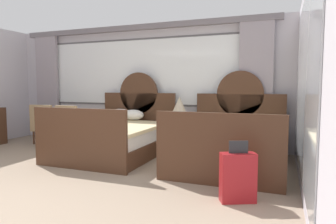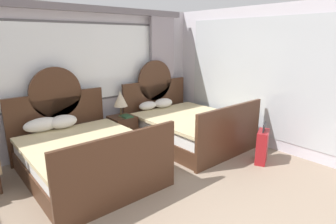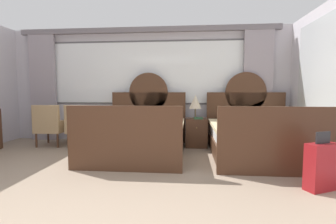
% 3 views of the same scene
% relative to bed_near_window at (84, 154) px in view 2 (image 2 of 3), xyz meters
% --- Properties ---
extents(wall_back_window, '(6.61, 0.22, 2.70)m').
position_rel_bed_near_window_xyz_m(wall_back_window, '(-0.07, 1.20, 1.09)').
color(wall_back_window, silver).
rests_on(wall_back_window, ground_plane).
extents(wall_right_mirror, '(0.08, 4.90, 2.70)m').
position_rel_bed_near_window_xyz_m(wall_right_mirror, '(3.27, -1.23, 1.00)').
color(wall_right_mirror, silver).
rests_on(wall_right_mirror, ground_plane).
extents(bed_near_window, '(1.72, 2.18, 1.63)m').
position_rel_bed_near_window_xyz_m(bed_near_window, '(0.00, 0.00, 0.00)').
color(bed_near_window, '#472B1C').
rests_on(bed_near_window, ground_plane).
extents(bed_near_mirror, '(1.72, 2.18, 1.63)m').
position_rel_bed_near_window_xyz_m(bed_near_mirror, '(2.21, -0.01, -0.00)').
color(bed_near_mirror, '#472B1C').
rests_on(bed_near_mirror, ground_plane).
extents(nightstand_between_beds, '(0.46, 0.48, 0.61)m').
position_rel_bed_near_window_xyz_m(nightstand_between_beds, '(1.11, 0.66, -0.04)').
color(nightstand_between_beds, '#472B1C').
rests_on(nightstand_between_beds, ground_plane).
extents(table_lamp_on_nightstand, '(0.27, 0.27, 0.51)m').
position_rel_bed_near_window_xyz_m(table_lamp_on_nightstand, '(1.08, 0.65, 0.62)').
color(table_lamp_on_nightstand, brown).
rests_on(table_lamp_on_nightstand, nightstand_between_beds).
extents(book_on_nightstand, '(0.18, 0.26, 0.03)m').
position_rel_bed_near_window_xyz_m(book_on_nightstand, '(1.15, 0.57, 0.28)').
color(book_on_nightstand, '#285133').
rests_on(book_on_nightstand, nightstand_between_beds).
extents(suitcase_on_floor, '(0.43, 0.32, 0.71)m').
position_rel_bed_near_window_xyz_m(suitcase_on_floor, '(2.54, -1.56, -0.06)').
color(suitcase_on_floor, maroon).
rests_on(suitcase_on_floor, ground_plane).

